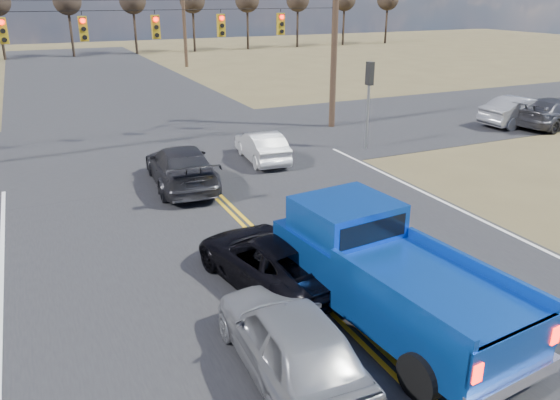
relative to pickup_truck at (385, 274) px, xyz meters
name	(u,v)px	position (x,y,z in m)	size (l,w,h in m)	color
ground	(395,370)	(-0.78, -1.54, -1.13)	(160.00, 160.00, 0.00)	brown
road_main	(221,200)	(-0.78, 8.46, -1.13)	(14.00, 120.00, 0.02)	#28282B
road_cross	(165,145)	(-0.78, 16.46, -1.13)	(120.00, 12.00, 0.02)	#28282B
signal_gantry	(169,33)	(-0.28, 16.24, 3.94)	(19.60, 4.83, 10.00)	#473323
utility_poles	(161,30)	(-0.78, 15.46, 4.10)	(19.60, 58.32, 10.00)	#473323
treeline	(119,11)	(-0.78, 25.42, 4.58)	(87.00, 117.80, 7.40)	#33261C
pickup_truck	(385,274)	(0.00, 0.00, 0.00)	(2.97, 6.38, 2.32)	black
silver_suv	(290,339)	(-2.61, -0.77, -0.38)	(1.76, 4.38, 1.49)	gray
black_suv	(269,259)	(-1.58, 2.53, -0.49)	(2.10, 4.56, 1.27)	black
white_car_queue	(262,146)	(2.36, 12.20, -0.49)	(1.35, 3.87, 1.28)	silver
dgrey_car_queue	(181,166)	(-1.58, 10.49, -0.38)	(2.10, 5.16, 1.50)	#2B2B2F
cross_car_east_near	(521,111)	(17.55, 12.45, -0.35)	(4.72, 1.65, 1.56)	#999BA0
cross_car_east_far	(555,113)	(18.93, 11.46, -0.36)	(5.28, 2.15, 1.53)	#37363C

